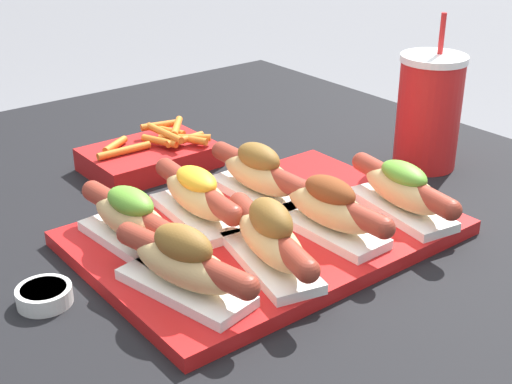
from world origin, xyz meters
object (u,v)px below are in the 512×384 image
hot_dog_3 (403,190)px  drink_cup (429,112)px  hot_dog_1 (270,238)px  sauce_bowl (44,295)px  hot_dog_4 (132,219)px  hot_dog_2 (329,208)px  hot_dog_5 (197,195)px  fries_basket (151,156)px  hot_dog_0 (184,264)px  hot_dog_6 (259,173)px  serving_tray (266,233)px

hot_dog_3 → drink_cup: (0.19, 0.11, 0.04)m
hot_dog_1 → sauce_bowl: size_ratio=3.25×
drink_cup → hot_dog_4: bearing=177.0°
hot_dog_3 → hot_dog_4: size_ratio=0.99×
hot_dog_2 → hot_dog_5: bearing=128.9°
sauce_bowl → fries_basket: 0.38m
hot_dog_1 → hot_dog_3: 0.22m
hot_dog_0 → hot_dog_1: (0.10, -0.01, 0.00)m
hot_dog_4 → hot_dog_6: (0.20, 0.01, 0.00)m
drink_cup → hot_dog_0: bearing=-168.9°
hot_dog_3 → hot_dog_2: bearing=170.5°
hot_dog_1 → hot_dog_3: (0.22, -0.00, -0.00)m
hot_dog_1 → drink_cup: bearing=15.7°
serving_tray → hot_dog_2: 0.09m
hot_dog_0 → hot_dog_4: hot_dog_0 is taller
hot_dog_1 → hot_dog_6: bearing=55.7°
serving_tray → hot_dog_1: bearing=-126.1°
hot_dog_2 → hot_dog_5: hot_dog_2 is taller
hot_dog_1 → hot_dog_6: size_ratio=0.98×
hot_dog_2 → hot_dog_3: bearing=-9.5°
hot_dog_2 → drink_cup: bearing=17.9°
hot_dog_6 → hot_dog_2: bearing=-88.8°
sauce_bowl → drink_cup: 0.63m
hot_dog_4 → fries_basket: (0.16, 0.23, -0.03)m
hot_dog_0 → hot_dog_3: (0.32, -0.01, -0.00)m
hot_dog_6 → fries_basket: size_ratio=1.04×
hot_dog_3 → drink_cup: 0.22m
hot_dog_3 → hot_dog_6: 0.19m
hot_dog_3 → hot_dog_5: bearing=145.5°
hot_dog_4 → hot_dog_5: (0.10, 0.01, -0.00)m
hot_dog_0 → hot_dog_3: bearing=-2.6°
hot_dog_2 → sauce_bowl: hot_dog_2 is taller
hot_dog_4 → hot_dog_6: hot_dog_6 is taller
hot_dog_5 → fries_basket: hot_dog_5 is taller
hot_dog_0 → serving_tray: bearing=21.8°
hot_dog_6 → fries_basket: (-0.04, 0.22, -0.03)m
serving_tray → hot_dog_5: 0.10m
hot_dog_1 → hot_dog_6: 0.18m
serving_tray → hot_dog_1: size_ratio=2.31×
hot_dog_6 → sauce_bowl: (-0.32, -0.04, -0.04)m
hot_dog_0 → hot_dog_5: bearing=51.5°
sauce_bowl → serving_tray: bearing=-7.2°
hot_dog_0 → fries_basket: 0.39m
sauce_bowl → hot_dog_0: bearing=-40.8°
serving_tray → hot_dog_5: size_ratio=2.26×
hot_dog_4 → sauce_bowl: hot_dog_4 is taller
serving_tray → drink_cup: drink_cup is taller
hot_dog_2 → drink_cup: (0.30, 0.10, 0.04)m
hot_dog_5 → fries_basket: bearing=74.4°
hot_dog_3 → drink_cup: bearing=31.7°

